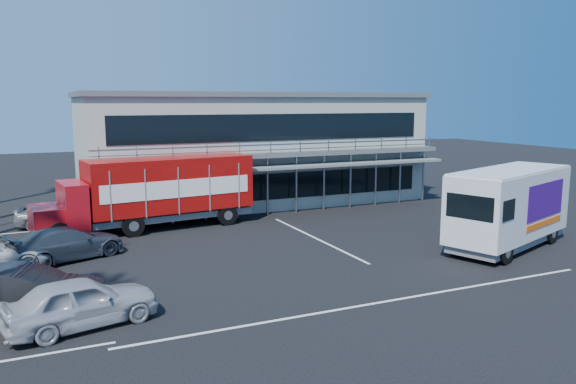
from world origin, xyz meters
name	(u,v)px	position (x,y,z in m)	size (l,w,h in m)	color
ground	(306,258)	(0.00, 0.00, 0.00)	(120.00, 120.00, 0.00)	black
building	(250,147)	(3.00, 14.94, 3.66)	(22.40, 12.00, 7.30)	#A5A99B
red_truck	(156,190)	(-4.77, 8.40, 2.09)	(11.51, 3.99, 3.80)	#A50D15
white_van	(509,207)	(9.28, -2.32, 1.95)	(7.96, 5.03, 3.68)	silver
parked_car_a	(81,302)	(-9.50, -3.99, 0.77)	(1.82, 4.52, 1.54)	#A9ABB0
parked_car_b	(25,293)	(-11.05, -2.50, 0.81)	(1.71, 4.91, 1.62)	black
parked_car_d	(66,243)	(-9.50, 4.00, 0.71)	(2.00, 4.91, 1.43)	#343C46
parked_car_e	(59,214)	(-9.50, 10.80, 0.75)	(1.77, 4.40, 1.50)	slate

